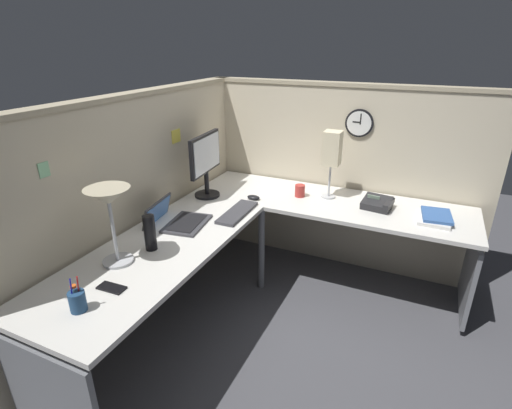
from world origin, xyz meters
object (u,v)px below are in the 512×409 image
desk_lamp_dome (109,203)px  thermos_flask (150,233)px  computer_mouse (253,197)px  office_phone (378,204)px  keyboard (237,212)px  monitor (206,161)px  coffee_mug (300,191)px  book_stack (435,217)px  pen_cup (77,301)px  desk_lamp_paper (332,150)px  wall_clock (359,123)px  laptop (174,220)px  cell_phone (112,288)px

desk_lamp_dome → thermos_flask: bearing=-21.4°
computer_mouse → office_phone: bearing=-76.3°
keyboard → computer_mouse: bearing=0.5°
computer_mouse → thermos_flask: (-0.97, 0.23, 0.09)m
desk_lamp_dome → office_phone: 1.87m
monitor → coffee_mug: size_ratio=5.21×
thermos_flask → desk_lamp_dome: bearing=158.6°
monitor → book_stack: (0.26, -1.68, -0.27)m
coffee_mug → pen_cup: bearing=165.1°
desk_lamp_paper → wall_clock: bearing=-26.4°
coffee_mug → monitor: bearing=113.7°
computer_mouse → desk_lamp_dome: (-1.16, 0.30, 0.35)m
laptop → cell_phone: size_ratio=2.97×
desk_lamp_dome → book_stack: 2.13m
keyboard → book_stack: bearing=-71.2°
computer_mouse → office_phone: 0.94m
computer_mouse → book_stack: size_ratio=0.35×
office_phone → monitor: bearing=103.4°
thermos_flask → coffee_mug: size_ratio=2.29×
monitor → office_phone: size_ratio=2.19×
book_stack → desk_lamp_paper: size_ratio=0.56×
computer_mouse → thermos_flask: bearing=166.8°
keyboard → computer_mouse: (0.30, 0.01, 0.01)m
desk_lamp_dome → thermos_flask: desk_lamp_dome is taller
thermos_flask → office_phone: 1.65m
monitor → desk_lamp_dome: bearing=-176.6°
coffee_mug → laptop: bearing=142.8°
desk_lamp_dome → desk_lamp_paper: bearing=-29.6°
office_phone → book_stack: 0.40m
computer_mouse → wall_clock: bearing=-49.2°
book_stack → desk_lamp_dome: bearing=129.7°
pen_cup → wall_clock: size_ratio=0.82×
monitor → computer_mouse: (0.08, -0.37, -0.28)m
thermos_flask → desk_lamp_paper: bearing=-30.8°
pen_cup → office_phone: bearing=-31.1°
coffee_mug → wall_clock: bearing=-44.6°
book_stack → cell_phone: bearing=136.7°
laptop → pen_cup: pen_cup is taller
monitor → cell_phone: bearing=-170.5°
keyboard → wall_clock: 1.21m
monitor → wall_clock: (0.65, -1.03, 0.26)m
desk_lamp_paper → desk_lamp_dome: bearing=150.4°
keyboard → desk_lamp_dome: (-0.87, 0.31, 0.35)m
keyboard → desk_lamp_paper: size_ratio=0.81×
thermos_flask → wall_clock: size_ratio=1.00×
monitor → pen_cup: bearing=-172.2°
cell_phone → keyboard: bearing=-11.1°
monitor → office_phone: monitor is taller
keyboard → office_phone: bearing=-61.4°
keyboard → office_phone: size_ratio=1.88×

